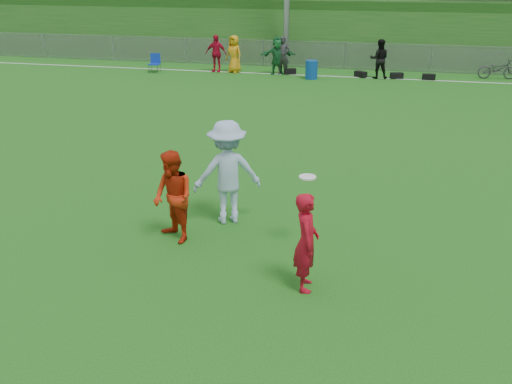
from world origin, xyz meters
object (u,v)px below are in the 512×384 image
(player_blue, at_px, (227,172))
(player_red_left, at_px, (306,242))
(recycling_bin, at_px, (311,70))
(bicycle, at_px, (498,69))
(player_red_center, at_px, (173,197))
(frisbee, at_px, (308,177))

(player_blue, bearing_deg, player_red_left, 105.29)
(recycling_bin, height_order, bicycle, bicycle)
(player_red_left, distance_m, player_blue, 2.86)
(recycling_bin, relative_size, bicycle, 0.49)
(player_red_left, xyz_separation_m, recycling_bin, (-2.20, 17.33, -0.41))
(recycling_bin, bearing_deg, player_red_center, -91.41)
(player_blue, relative_size, bicycle, 1.25)
(player_red_center, distance_m, player_blue, 1.28)
(player_blue, height_order, recycling_bin, player_blue)
(frisbee, distance_m, bicycle, 18.69)
(frisbee, relative_size, recycling_bin, 0.38)
(player_red_left, height_order, player_red_center, player_red_center)
(player_red_left, xyz_separation_m, bicycle, (5.79, 19.12, -0.37))
(player_red_left, bearing_deg, frisbee, -2.13)
(player_red_center, relative_size, bicycle, 1.04)
(player_red_center, bearing_deg, recycling_bin, 127.97)
(player_red_left, xyz_separation_m, frisbee, (-0.20, 1.44, 0.53))
(player_red_left, relative_size, recycling_bin, 2.01)
(frisbee, relative_size, bicycle, 0.18)
(player_red_center, bearing_deg, frisbee, 46.72)
(frisbee, bearing_deg, player_red_left, -82.18)
(bicycle, bearing_deg, frisbee, 155.99)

